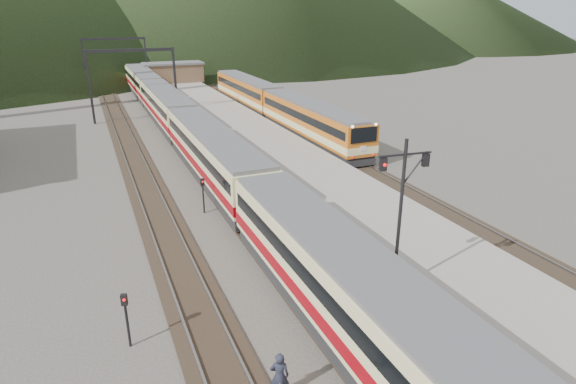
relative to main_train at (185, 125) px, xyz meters
name	(u,v)px	position (x,y,z in m)	size (l,w,h in m)	color
track_main	(190,149)	(0.00, -1.25, -1.97)	(2.60, 200.00, 0.23)	black
track_far	(133,156)	(-5.00, -1.25, -1.97)	(2.60, 200.00, 0.23)	black
track_second	(305,137)	(11.50, -1.25, -1.97)	(2.60, 200.00, 0.23)	black
platform	(255,144)	(5.60, -3.25, -1.54)	(8.00, 100.00, 1.00)	gray
gantry_near	(132,71)	(-2.85, 13.75, 3.55)	(9.55, 0.25, 8.00)	black
gantry_far	(115,53)	(-2.85, 38.75, 3.55)	(9.55, 0.25, 8.00)	black
station_shed	(173,72)	(5.60, 36.75, 0.53)	(9.40, 4.40, 3.10)	brown
main_train	(185,125)	(0.00, 0.00, 0.00)	(2.96, 81.19, 3.62)	beige
second_train	(275,105)	(11.50, 6.93, -0.09)	(2.81, 38.33, 3.43)	#BA6018
signal_mast	(401,202)	(2.64, -29.40, 2.93)	(2.20, 0.38, 6.47)	black
short_signal_b	(203,191)	(-2.20, -15.99, -0.57)	(0.25, 0.20, 2.27)	black
short_signal_c	(126,313)	(-7.83, -27.52, -0.57)	(0.26, 0.22, 2.27)	black
worker	(279,376)	(-3.57, -32.10, -1.17)	(0.63, 0.42, 1.73)	#1F2331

